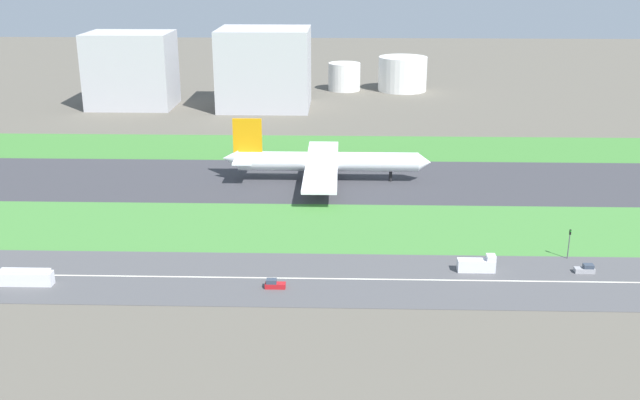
{
  "coord_description": "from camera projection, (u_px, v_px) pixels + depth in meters",
  "views": [
    {
      "loc": [
        6.42,
        -220.68,
        68.61
      ],
      "look_at": [
        0.95,
        -36.5,
        6.0
      ],
      "focal_mm": 41.26,
      "sensor_mm": 36.0,
      "label": 1
    }
  ],
  "objects": [
    {
      "name": "runway",
      "position": [
        320.0,
        181.0,
        231.09
      ],
      "size": [
        280.0,
        46.0,
        0.1
      ],
      "primitive_type": "cube",
      "color": "#38383D",
      "rests_on": "ground_plane"
    },
    {
      "name": "ground_plane",
      "position": [
        320.0,
        181.0,
        231.11
      ],
      "size": [
        800.0,
        800.0,
        0.0
      ],
      "primitive_type": "plane",
      "color": "#5B564C"
    },
    {
      "name": "fuel_tank_centre",
      "position": [
        402.0,
        74.0,
        377.75
      ],
      "size": [
        24.86,
        24.86,
        17.29
      ],
      "primitive_type": "cylinder",
      "color": "silver",
      "rests_on": "ground_plane"
    },
    {
      "name": "highway_centerline",
      "position": [
        311.0,
        278.0,
        161.99
      ],
      "size": [
        266.0,
        0.5,
        0.01
      ],
      "primitive_type": "cube",
      "color": "silver",
      "rests_on": "highway"
    },
    {
      "name": "fuel_tank_west",
      "position": [
        344.0,
        77.0,
        379.12
      ],
      "size": [
        16.46,
        16.46,
        14.02
      ],
      "primitive_type": "cylinder",
      "color": "silver",
      "rests_on": "ground_plane"
    },
    {
      "name": "traffic_light",
      "position": [
        569.0,
        242.0,
        171.26
      ],
      "size": [
        0.36,
        0.5,
        7.2
      ],
      "color": "#4C4C51",
      "rests_on": "highway"
    },
    {
      "name": "truck_0",
      "position": [
        477.0,
        265.0,
        165.17
      ],
      "size": [
        8.4,
        2.5,
        4.0
      ],
      "color": "silver",
      "rests_on": "highway"
    },
    {
      "name": "grass_median_north",
      "position": [
        324.0,
        148.0,
        269.9
      ],
      "size": [
        280.0,
        36.0,
        0.1
      ],
      "primitive_type": "cube",
      "color": "#3D7A33",
      "rests_on": "ground_plane"
    },
    {
      "name": "airliner",
      "position": [
        323.0,
        162.0,
        229.08
      ],
      "size": [
        65.0,
        56.0,
        19.7
      ],
      "color": "white",
      "rests_on": "runway"
    },
    {
      "name": "terminal_building",
      "position": [
        131.0,
        70.0,
        336.09
      ],
      "size": [
        38.09,
        28.02,
        33.82
      ],
      "primitive_type": "cube",
      "color": "#B2B2B7",
      "rests_on": "ground_plane"
    },
    {
      "name": "car_2",
      "position": [
        585.0,
        269.0,
        164.73
      ],
      "size": [
        4.4,
        1.8,
        2.0
      ],
      "color": "#99999E",
      "rests_on": "highway"
    },
    {
      "name": "bus_0",
      "position": [
        26.0,
        277.0,
        158.43
      ],
      "size": [
        11.6,
        2.5,
        3.5
      ],
      "rotation": [
        0.0,
        0.0,
        3.14
      ],
      "color": "silver",
      "rests_on": "highway"
    },
    {
      "name": "hangar_building",
      "position": [
        265.0,
        68.0,
        334.05
      ],
      "size": [
        40.83,
        35.84,
        35.77
      ],
      "primitive_type": "cube",
      "color": "#B2B2B7",
      "rests_on": "ground_plane"
    },
    {
      "name": "car_0",
      "position": [
        274.0,
        284.0,
        157.21
      ],
      "size": [
        4.4,
        1.8,
        2.0
      ],
      "rotation": [
        0.0,
        0.0,
        3.14
      ],
      "color": "#B2191E",
      "rests_on": "highway"
    },
    {
      "name": "grass_median_south",
      "position": [
        316.0,
        227.0,
        192.29
      ],
      "size": [
        280.0,
        36.0,
        0.1
      ],
      "primitive_type": "cube",
      "color": "#427F38",
      "rests_on": "ground_plane"
    },
    {
      "name": "highway",
      "position": [
        311.0,
        279.0,
        162.0
      ],
      "size": [
        280.0,
        28.0,
        0.1
      ],
      "primitive_type": "cube",
      "color": "#4C4C4F",
      "rests_on": "ground_plane"
    }
  ]
}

